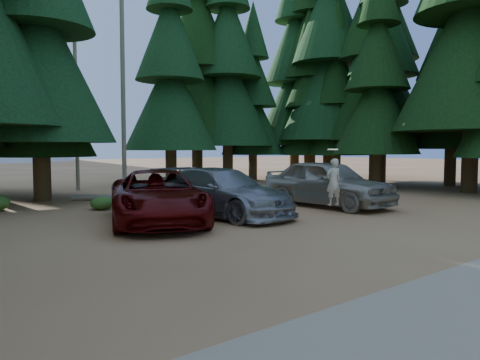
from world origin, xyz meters
The scene contains 18 objects.
ground centered at (0.00, 0.00, 0.00)m, with size 160.00×160.00×0.00m, color #985F40.
forest_belt_north centered at (0.00, 15.00, 0.00)m, with size 36.00×7.00×22.00m, color black, non-canonical shape.
forest_belt_east centered at (15.50, 4.00, 0.00)m, with size 6.00×22.00×22.00m, color black, non-canonical shape.
snag_front centered at (0.80, 14.50, 6.00)m, with size 0.24×0.24×12.00m, color slate.
snag_back centered at (-1.20, 16.00, 5.00)m, with size 0.20×0.20×10.00m, color slate.
red_pickup centered at (-3.23, 3.58, 0.81)m, with size 2.69×5.84×1.62m, color #570708.
silver_minivan_center centered at (-0.83, 3.52, 0.81)m, with size 2.27×5.57×1.62m, color #95969C.
silver_minivan_right centered at (3.92, 2.95, 0.93)m, with size 2.19×5.44×1.85m, color #A59F93.
frisbee_player centered at (2.46, 1.45, 1.13)m, with size 0.67×0.52×1.96m.
log_left centered at (-0.55, 8.76, 0.16)m, with size 0.32×0.32×4.44m, color slate.
log_mid centered at (-1.92, 10.50, 0.12)m, with size 0.25×0.25×3.00m, color slate.
log_right centered at (3.98, 8.45, 0.17)m, with size 0.34×0.34×5.24m, color slate.
shrub_left centered at (-3.33, 7.61, 0.24)m, with size 0.87×0.87×0.48m, color #2F611D.
shrub_center_left centered at (0.56, 9.57, 0.31)m, with size 1.12×1.12×0.62m, color #2F611D.
shrub_center_right centered at (2.55, 10.00, 0.24)m, with size 0.86×0.86×0.47m, color #2F611D.
shrub_right centered at (1.35, 8.51, 0.29)m, with size 1.04×1.04×0.57m, color #2F611D.
shrub_far_right centered at (4.22, 9.23, 0.32)m, with size 1.15×1.15×0.63m, color #2F611D.
shrub_edge_east centered at (10.51, 6.75, 0.23)m, with size 0.82×0.82×0.45m, color #2F611D.
Camera 1 is at (-10.20, -9.06, 2.32)m, focal length 35.00 mm.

